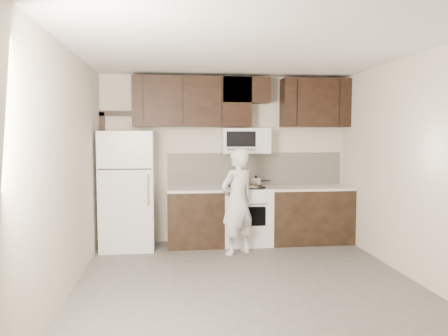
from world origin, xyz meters
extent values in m
plane|color=#524F4D|center=(0.00, 0.00, 0.00)|extent=(4.50, 4.50, 0.00)
plane|color=beige|center=(0.00, 2.25, 1.35)|extent=(4.00, 0.00, 4.00)
plane|color=white|center=(0.00, 0.00, 2.70)|extent=(4.50, 4.50, 0.00)
cube|color=black|center=(-0.52, 1.94, 0.43)|extent=(0.87, 0.62, 0.87)
cube|color=black|center=(1.34, 1.94, 0.43)|extent=(1.32, 0.62, 0.87)
cube|color=beige|center=(-0.52, 1.94, 0.89)|extent=(0.87, 0.64, 0.04)
cube|color=beige|center=(1.34, 1.94, 0.89)|extent=(1.32, 0.64, 0.04)
cube|color=silver|center=(0.30, 1.94, 0.45)|extent=(0.76, 0.62, 0.89)
cube|color=silver|center=(0.30, 1.94, 0.90)|extent=(0.76, 0.62, 0.02)
cube|color=black|center=(0.30, 1.63, 0.50)|extent=(0.50, 0.01, 0.30)
cylinder|color=silver|center=(0.30, 1.60, 0.70)|extent=(0.55, 0.02, 0.02)
cylinder|color=black|center=(0.12, 1.79, 0.93)|extent=(0.20, 0.20, 0.03)
cylinder|color=black|center=(0.48, 1.79, 0.93)|extent=(0.20, 0.20, 0.03)
cylinder|color=black|center=(0.12, 2.09, 0.93)|extent=(0.20, 0.20, 0.03)
cylinder|color=black|center=(0.48, 2.09, 0.93)|extent=(0.20, 0.20, 0.03)
cube|color=beige|center=(0.50, 2.24, 1.18)|extent=(2.90, 0.02, 0.54)
cube|color=black|center=(-0.55, 2.08, 2.26)|extent=(1.85, 0.35, 0.78)
cube|color=black|center=(1.45, 2.08, 2.26)|extent=(1.10, 0.35, 0.78)
cube|color=black|center=(0.30, 2.08, 2.45)|extent=(0.76, 0.35, 0.40)
cube|color=silver|center=(0.30, 2.06, 1.65)|extent=(0.76, 0.38, 0.40)
cube|color=black|center=(0.20, 1.86, 1.68)|extent=(0.46, 0.01, 0.24)
cube|color=silver|center=(0.56, 1.86, 1.68)|extent=(0.18, 0.01, 0.24)
cylinder|color=silver|center=(0.20, 1.84, 1.52)|extent=(0.46, 0.02, 0.02)
cube|color=silver|center=(-1.55, 1.89, 0.90)|extent=(0.80, 0.72, 1.80)
cube|color=black|center=(-1.55, 1.53, 1.25)|extent=(0.77, 0.01, 0.02)
cylinder|color=silver|center=(-1.22, 1.50, 0.95)|extent=(0.03, 0.03, 0.45)
cube|color=black|center=(-1.96, 2.21, 1.05)|extent=(0.08, 0.08, 2.10)
cube|color=black|center=(-1.75, 2.21, 2.08)|extent=(0.50, 0.08, 0.08)
cylinder|color=silver|center=(0.48, 2.09, 0.98)|extent=(0.18, 0.18, 0.14)
sphere|color=black|center=(0.48, 2.09, 1.07)|extent=(0.04, 0.04, 0.04)
cylinder|color=black|center=(0.62, 2.06, 1.00)|extent=(0.17, 0.05, 0.02)
cube|color=black|center=(0.34, 1.80, 0.92)|extent=(0.41, 0.35, 0.02)
cylinder|color=beige|center=(0.34, 1.80, 0.94)|extent=(0.29, 0.29, 0.02)
imported|color=white|center=(0.07, 1.37, 0.78)|extent=(0.68, 0.62, 1.55)
camera|label=1|loc=(-0.86, -4.86, 1.75)|focal=35.00mm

